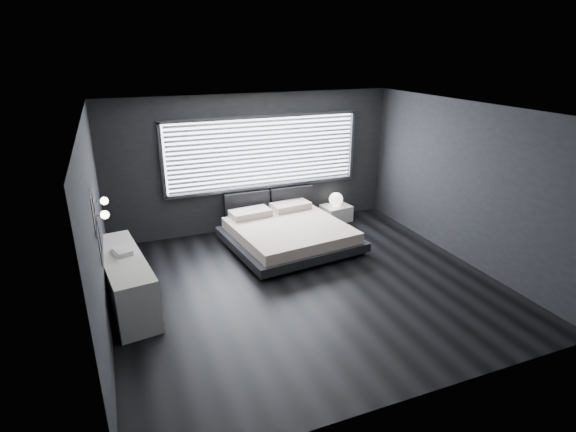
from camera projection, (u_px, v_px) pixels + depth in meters
name	position (u px, v px, depth m)	size (l,w,h in m)	color
room	(308.00, 204.00, 6.85)	(6.04, 6.00, 2.80)	black
window	(264.00, 153.00, 9.19)	(4.14, 0.09, 1.52)	white
headboard	(269.00, 201.00, 9.53)	(1.96, 0.16, 0.52)	black
sconce_near	(105.00, 215.00, 5.83)	(0.18, 0.11, 0.11)	silver
sconce_far	(104.00, 201.00, 6.35)	(0.18, 0.11, 0.11)	silver
wall_art_upper	(94.00, 213.00, 5.19)	(0.01, 0.48, 0.48)	#47474C
wall_art_lower	(100.00, 242.00, 5.57)	(0.01, 0.48, 0.48)	#47474C
bed	(289.00, 233.00, 8.67)	(2.50, 2.41, 0.58)	black
nightstand	(336.00, 213.00, 10.00)	(0.60, 0.50, 0.35)	white
orb_lamp	(336.00, 199.00, 9.86)	(0.30, 0.30, 0.30)	white
dresser	(125.00, 281.00, 6.64)	(0.83, 2.06, 0.80)	white
book_stack	(122.00, 251.00, 6.58)	(0.32, 0.38, 0.07)	silver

